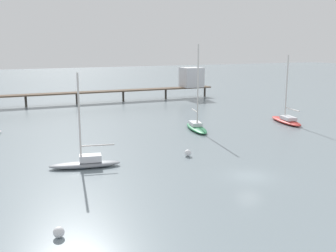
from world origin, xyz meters
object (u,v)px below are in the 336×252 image
(sailboat_gray, at_px, (86,162))
(mooring_buoy_outer, at_px, (188,153))
(pier, at_px, (164,82))
(mooring_buoy_mid, at_px, (59,232))
(sailboat_red, at_px, (286,119))
(sailboat_green, at_px, (196,125))

(sailboat_gray, distance_m, mooring_buoy_outer, 12.27)
(pier, distance_m, mooring_buoy_mid, 73.12)
(mooring_buoy_outer, bearing_deg, pier, 69.40)
(pier, distance_m, sailboat_gray, 56.96)
(sailboat_red, xyz_separation_m, mooring_buoy_outer, (-25.11, -11.81, -0.21))
(sailboat_green, relative_size, sailboat_red, 1.15)
(sailboat_red, bearing_deg, pier, 100.52)
(sailboat_green, distance_m, sailboat_gray, 24.06)
(pier, xyz_separation_m, sailboat_gray, (-30.52, -47.96, -3.61))
(pier, height_order, sailboat_gray, sailboat_gray)
(pier, bearing_deg, sailboat_green, -105.75)
(pier, relative_size, sailboat_green, 4.25)
(mooring_buoy_outer, bearing_deg, mooring_buoy_mid, -140.08)
(pier, xyz_separation_m, sailboat_red, (6.84, -36.81, -3.64))
(sailboat_red, bearing_deg, mooring_buoy_mid, -148.11)
(sailboat_red, xyz_separation_m, mooring_buoy_mid, (-42.89, -26.69, -0.22))
(pier, height_order, sailboat_green, sailboat_green)
(sailboat_red, bearing_deg, mooring_buoy_outer, -154.81)
(sailboat_green, height_order, mooring_buoy_mid, sailboat_green)
(sailboat_red, relative_size, mooring_buoy_mid, 14.37)
(sailboat_green, relative_size, sailboat_gray, 1.28)
(sailboat_green, bearing_deg, mooring_buoy_outer, -122.10)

